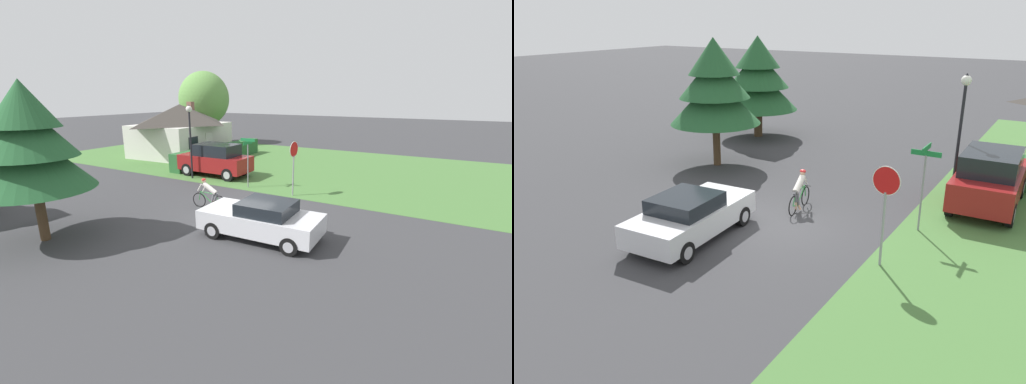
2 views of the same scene
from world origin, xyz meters
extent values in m
plane|color=#38383A|center=(0.00, 0.00, 0.00)|extent=(140.00, 140.00, 0.00)
cube|color=silver|center=(-1.75, -2.07, 0.62)|extent=(2.10, 4.40, 0.68)
cube|color=black|center=(-1.73, -2.33, 1.18)|extent=(1.75, 1.91, 0.43)
cylinder|color=black|center=(-2.65, -0.65, 0.31)|extent=(0.31, 0.63, 0.62)
cylinder|color=#ADADB2|center=(-2.65, -0.65, 0.31)|extent=(0.32, 0.37, 0.36)
cylinder|color=black|center=(-1.00, -0.57, 0.31)|extent=(0.31, 0.63, 0.62)
cylinder|color=#ADADB2|center=(-1.00, -0.57, 0.31)|extent=(0.32, 0.37, 0.36)
cylinder|color=black|center=(-2.50, -3.58, 0.31)|extent=(0.31, 0.63, 0.62)
cylinder|color=#ADADB2|center=(-2.50, -3.58, 0.31)|extent=(0.32, 0.37, 0.36)
cylinder|color=black|center=(-0.85, -3.49, 0.31)|extent=(0.31, 0.63, 0.62)
cylinder|color=#ADADB2|center=(-0.85, -3.49, 0.31)|extent=(0.32, 0.37, 0.36)
torus|color=black|center=(-0.01, 1.02, 0.32)|extent=(0.11, 0.69, 0.69)
torus|color=black|center=(-0.12, 2.10, 0.32)|extent=(0.11, 0.69, 0.69)
cylinder|color=#338C3F|center=(-0.04, 1.29, 0.45)|extent=(0.05, 0.19, 0.50)
cylinder|color=#338C3F|center=(-0.08, 1.69, 0.48)|extent=(0.10, 0.67, 0.56)
cylinder|color=#338C3F|center=(-0.07, 1.61, 0.72)|extent=(0.11, 0.81, 0.08)
cylinder|color=#338C3F|center=(-0.03, 1.19, 0.27)|extent=(0.07, 0.36, 0.15)
cylinder|color=#338C3F|center=(-0.02, 1.11, 0.51)|extent=(0.05, 0.22, 0.39)
cylinder|color=#338C3F|center=(-0.11, 2.05, 0.54)|extent=(0.05, 0.12, 0.43)
cylinder|color=black|center=(-0.11, 2.01, 0.75)|extent=(0.44, 0.07, 0.02)
ellipsoid|color=black|center=(-0.03, 1.21, 0.72)|extent=(0.10, 0.21, 0.05)
cylinder|color=slate|center=(-0.04, 1.21, 0.57)|extent=(0.13, 0.26, 0.41)
cylinder|color=slate|center=(-0.04, 1.37, 0.49)|extent=(0.13, 0.27, 0.56)
cylinder|color=tan|center=(-0.05, 1.28, 0.24)|extent=(0.08, 0.08, 0.30)
cylinder|color=tan|center=(0.00, 1.44, 0.15)|extent=(0.17, 0.08, 0.21)
cylinder|color=silver|center=(-0.06, 1.51, 0.94)|extent=(0.29, 0.73, 0.56)
cylinder|color=silver|center=(-0.10, 1.77, 0.93)|extent=(0.09, 0.27, 0.36)
cylinder|color=silver|center=(-0.10, 2.05, 0.93)|extent=(0.09, 0.27, 0.36)
sphere|color=tan|center=(-0.09, 1.81, 1.27)|extent=(0.19, 0.19, 0.19)
ellipsoid|color=red|center=(-0.09, 1.81, 1.32)|extent=(0.22, 0.18, 0.12)
cube|color=maroon|center=(5.35, 5.29, 0.84)|extent=(2.10, 4.57, 0.94)
cube|color=black|center=(5.35, 5.12, 1.67)|extent=(1.82, 2.60, 0.71)
cylinder|color=black|center=(4.41, 6.82, 0.39)|extent=(0.25, 0.79, 0.78)
cylinder|color=#ADADB2|center=(4.41, 6.82, 0.39)|extent=(0.25, 0.46, 0.45)
cylinder|color=black|center=(6.23, 6.85, 0.39)|extent=(0.25, 0.79, 0.78)
cylinder|color=#ADADB2|center=(6.23, 6.85, 0.39)|extent=(0.25, 0.46, 0.45)
cylinder|color=black|center=(4.46, 3.73, 0.39)|extent=(0.25, 0.79, 0.78)
cylinder|color=#ADADB2|center=(4.46, 3.73, 0.39)|extent=(0.25, 0.46, 0.45)
cylinder|color=black|center=(6.29, 3.77, 0.39)|extent=(0.25, 0.79, 0.78)
cylinder|color=#ADADB2|center=(6.29, 3.77, 0.39)|extent=(0.25, 0.46, 0.45)
cylinder|color=gray|center=(3.70, -0.85, 1.04)|extent=(0.07, 0.07, 2.08)
cylinder|color=red|center=(3.70, -0.85, 2.38)|extent=(0.72, 0.09, 0.73)
cylinder|color=silver|center=(3.70, -0.85, 2.38)|extent=(0.77, 0.09, 0.77)
cylinder|color=black|center=(4.02, 6.08, 2.01)|extent=(0.11, 0.11, 4.01)
sphere|color=white|center=(4.02, 6.08, 4.17)|extent=(0.36, 0.36, 0.36)
cone|color=black|center=(4.02, 6.08, 4.36)|extent=(0.22, 0.22, 0.14)
cylinder|color=gray|center=(3.92, 1.97, 1.21)|extent=(0.06, 0.06, 2.42)
cube|color=#197238|center=(3.92, 1.97, 2.48)|extent=(0.90, 0.03, 0.16)
cube|color=#197238|center=(3.92, 1.97, 2.64)|extent=(0.03, 0.90, 0.16)
cylinder|color=#4C3823|center=(-5.80, 4.43, 0.94)|extent=(0.33, 0.33, 1.88)
cone|color=#23562D|center=(-5.80, 4.43, 2.88)|extent=(3.90, 3.90, 2.00)
cone|color=#23562D|center=(-5.80, 4.43, 3.86)|extent=(3.05, 3.05, 1.76)
cone|color=#23562D|center=(-5.80, 4.43, 4.71)|extent=(2.19, 2.19, 1.52)
cylinder|color=#4C3823|center=(-7.27, 10.06, 0.75)|extent=(0.46, 0.46, 1.49)
cone|color=#23562D|center=(-7.27, 10.06, 2.56)|extent=(4.25, 4.25, 2.13)
cone|color=#23562D|center=(-7.27, 10.06, 3.60)|extent=(3.31, 3.31, 1.88)
cone|color=#23562D|center=(-7.27, 10.06, 4.51)|extent=(2.38, 2.38, 1.62)
camera|label=1|loc=(-11.70, -7.75, 4.97)|focal=24.00mm
camera|label=2|loc=(7.49, -12.56, 6.35)|focal=35.00mm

